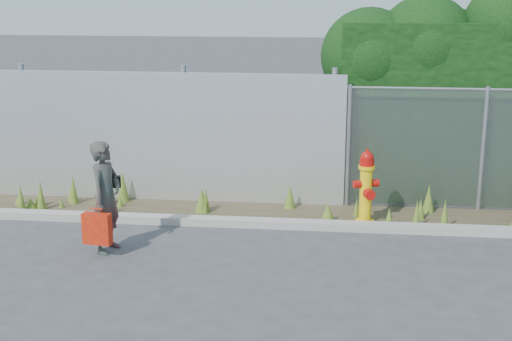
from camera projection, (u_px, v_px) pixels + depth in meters
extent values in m
plane|color=#3C3C3E|center=(267.00, 274.00, 9.17)|extent=(80.00, 80.00, 0.00)
cube|color=gray|center=(278.00, 224.00, 10.89)|extent=(16.00, 0.22, 0.12)
cube|color=#3F3624|center=(281.00, 215.00, 11.48)|extent=(16.00, 1.20, 0.01)
cone|color=#48641E|center=(107.00, 194.00, 11.93)|extent=(0.21, 0.21, 0.41)
cone|color=#48641E|center=(328.00, 214.00, 11.06)|extent=(0.23, 0.23, 0.31)
cone|color=#48641E|center=(106.00, 202.00, 11.38)|extent=(0.12, 0.12, 0.48)
cone|color=#48641E|center=(123.00, 187.00, 12.07)|extent=(0.21, 0.21, 0.54)
cone|color=#48641E|center=(420.00, 209.00, 11.21)|extent=(0.16, 0.16, 0.34)
cone|color=#48641E|center=(61.00, 203.00, 11.77)|extent=(0.09, 0.09, 0.19)
cone|color=#48641E|center=(357.00, 208.00, 11.34)|extent=(0.11, 0.11, 0.31)
cone|color=#48641E|center=(205.00, 205.00, 11.47)|extent=(0.08, 0.08, 0.31)
cone|color=#48641E|center=(206.00, 200.00, 11.54)|extent=(0.15, 0.15, 0.42)
cone|color=#48641E|center=(21.00, 198.00, 11.55)|extent=(0.15, 0.15, 0.48)
cone|color=#48641E|center=(290.00, 197.00, 11.73)|extent=(0.19, 0.19, 0.41)
cone|color=#48641E|center=(20.00, 183.00, 12.53)|extent=(0.15, 0.15, 0.42)
cone|color=#48641E|center=(445.00, 215.00, 10.75)|extent=(0.14, 0.14, 0.48)
cone|color=#48641E|center=(71.00, 195.00, 12.09)|extent=(0.16, 0.16, 0.25)
cone|color=#48641E|center=(40.00, 199.00, 11.85)|extent=(0.22, 0.22, 0.29)
cone|color=#48641E|center=(19.00, 200.00, 11.95)|extent=(0.17, 0.17, 0.20)
cone|color=#48641E|center=(31.00, 204.00, 11.74)|extent=(0.20, 0.20, 0.19)
cone|color=#48641E|center=(202.00, 201.00, 11.55)|extent=(0.23, 0.23, 0.41)
cone|color=#48641E|center=(429.00, 199.00, 11.52)|extent=(0.21, 0.21, 0.46)
cone|color=#48641E|center=(389.00, 218.00, 10.86)|extent=(0.15, 0.15, 0.30)
cone|color=#48641E|center=(417.00, 215.00, 10.81)|extent=(0.13, 0.13, 0.44)
cone|color=#48641E|center=(120.00, 202.00, 11.83)|extent=(0.11, 0.11, 0.19)
cone|color=#48641E|center=(73.00, 190.00, 11.96)|extent=(0.15, 0.15, 0.50)
cone|color=#48641E|center=(41.00, 196.00, 11.63)|extent=(0.15, 0.15, 0.52)
cube|color=silver|center=(94.00, 136.00, 12.11)|extent=(8.50, 0.08, 2.20)
cylinder|color=gray|center=(26.00, 130.00, 12.35)|extent=(0.10, 0.10, 2.30)
cylinder|color=gray|center=(185.00, 134.00, 12.05)|extent=(0.10, 0.10, 2.30)
cylinder|color=gray|center=(333.00, 137.00, 11.79)|extent=(0.10, 0.10, 2.30)
cylinder|color=gray|center=(348.00, 146.00, 11.68)|extent=(0.07, 0.07, 2.05)
cylinder|color=gray|center=(483.00, 150.00, 11.46)|extent=(0.07, 0.07, 2.05)
sphere|color=black|center=(369.00, 56.00, 12.21)|extent=(1.66, 1.66, 1.66)
sphere|color=black|center=(425.00, 45.00, 12.09)|extent=(1.69, 1.69, 1.69)
sphere|color=black|center=(447.00, 47.00, 12.36)|extent=(1.38, 1.38, 1.38)
sphere|color=black|center=(505.00, 24.00, 11.72)|extent=(1.36, 1.36, 1.36)
cylinder|color=yellow|center=(364.00, 222.00, 11.05)|extent=(0.29, 0.29, 0.06)
cylinder|color=yellow|center=(365.00, 196.00, 10.95)|extent=(0.19, 0.19, 0.89)
cylinder|color=yellow|center=(367.00, 167.00, 10.83)|extent=(0.25, 0.25, 0.05)
cylinder|color=#B20F0A|center=(367.00, 162.00, 10.81)|extent=(0.22, 0.22, 0.10)
sphere|color=#B20F0A|center=(367.00, 158.00, 10.79)|extent=(0.20, 0.20, 0.20)
cylinder|color=#B20F0A|center=(367.00, 151.00, 10.76)|extent=(0.05, 0.05, 0.05)
cylinder|color=#B20F0A|center=(356.00, 183.00, 10.91)|extent=(0.10, 0.12, 0.12)
cylinder|color=#B20F0A|center=(376.00, 184.00, 10.88)|extent=(0.10, 0.12, 0.12)
cylinder|color=#B20F0A|center=(366.00, 194.00, 10.79)|extent=(0.16, 0.13, 0.16)
imported|color=#0D584A|center=(106.00, 197.00, 9.79)|extent=(0.49, 0.64, 1.56)
cube|color=red|center=(97.00, 229.00, 9.63)|extent=(0.39, 0.14, 0.43)
cylinder|color=red|center=(96.00, 209.00, 9.56)|extent=(0.18, 0.02, 0.02)
cube|color=black|center=(113.00, 182.00, 9.95)|extent=(0.21, 0.09, 0.16)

